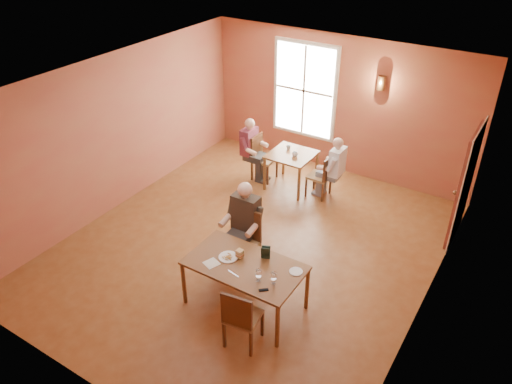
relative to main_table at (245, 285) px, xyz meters
The scene contains 29 objects.
ground 1.49m from the main_table, 119.84° to the left, with size 6.00×7.00×0.01m, color brown.
wall_back 4.93m from the main_table, 98.58° to the left, with size 6.00×0.04×3.00m, color brown.
wall_front 2.61m from the main_table, 107.65° to the right, with size 6.00×0.04×3.00m, color brown.
wall_left 4.07m from the main_table, 161.42° to the left, with size 0.04×7.00×3.00m, color brown.
wall_right 2.83m from the main_table, 28.67° to the left, with size 0.04×7.00×3.00m, color brown.
ceiling 2.97m from the main_table, 119.84° to the left, with size 6.00×7.00×0.04m, color white.
window 5.11m from the main_table, 107.89° to the left, with size 1.36×0.10×1.96m, color white.
door 4.24m from the main_table, 57.93° to the left, with size 0.12×1.04×2.10m, color maroon.
wall_sconce 4.99m from the main_table, 87.74° to the left, with size 0.16×0.16×0.28m, color brown.
main_table is the anchor object (origin of this frame).
chair_diner_main 0.83m from the main_table, 127.57° to the left, with size 0.48×0.48×1.10m, color #482714, non-canonical shape.
diner_main 0.86m from the main_table, 128.88° to the left, with size 0.59×0.59×1.47m, color black, non-canonical shape.
chair_empty 0.72m from the main_table, 58.65° to the right, with size 0.44×0.44×1.00m, color #3D250F, non-canonical shape.
plate_food 0.51m from the main_table, behind, with size 0.29×0.29×0.04m, color white.
sandwich 0.49m from the main_table, 148.02° to the left, with size 0.10×0.09×0.12m, color tan.
goblet_b 0.76m from the main_table, 13.40° to the right, with size 0.08×0.08×0.20m, color white, non-canonical shape.
goblet_c 0.65m from the main_table, 28.72° to the right, with size 0.08×0.08×0.21m, color white, non-canonical shape.
menu_stand 0.61m from the main_table, 56.95° to the left, with size 0.13×0.06×0.21m, color black.
knife 0.48m from the main_table, 95.57° to the right, with size 0.21×0.02×0.00m, color white.
napkin 0.63m from the main_table, 150.17° to the right, with size 0.20×0.20×0.01m, color white.
side_plate 0.86m from the main_table, 19.11° to the left, with size 0.19×0.19×0.02m, color white.
sunglasses 0.73m from the main_table, 31.77° to the right, with size 0.13×0.04×0.02m, color black.
second_table 3.67m from the main_table, 107.96° to the left, with size 0.89×0.89×0.78m, color brown, non-canonical shape.
chair_diner_white 3.53m from the main_table, 97.86° to the left, with size 0.41×0.41×0.93m, color #4A2113, non-canonical shape.
diner_white 3.53m from the main_table, 97.38° to the left, with size 0.52×0.52×1.30m, color silver, non-canonical shape.
chair_diner_maroon 3.92m from the main_table, 117.03° to the left, with size 0.44×0.44×0.99m, color brown, non-canonical shape.
diner_maroon 3.94m from the main_table, 117.42° to the left, with size 0.53×0.53×1.33m, color #4E1C19, non-canonical shape.
cup_a 3.60m from the main_table, 106.60° to the left, with size 0.12×0.12×0.09m, color white.
cup_b 3.88m from the main_table, 109.48° to the left, with size 0.09×0.09×0.09m, color white.
Camera 1 is at (3.85, -5.92, 5.47)m, focal length 35.00 mm.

